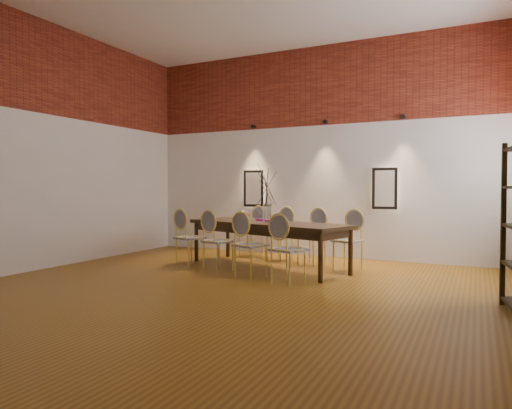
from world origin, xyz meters
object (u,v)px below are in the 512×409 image
at_px(chair_near_b, 218,241).
at_px(book, 265,220).
at_px(chair_near_c, 251,245).
at_px(chair_far_b, 280,234).
at_px(chair_far_d, 348,240).
at_px(vase, 267,213).
at_px(chair_near_d, 288,249).
at_px(chair_far_c, 312,237).
at_px(dining_table, 267,245).
at_px(chair_near_a, 190,238).
at_px(chair_far_a, 251,232).
at_px(bowl, 243,215).

bearing_deg(chair_near_b, book, 80.75).
relative_size(chair_near_c, book, 3.62).
xyz_separation_m(chair_far_b, chair_far_d, (1.36, -0.44, 0.00)).
relative_size(chair_near_c, vase, 3.13).
distance_m(chair_near_d, chair_far_b, 2.06).
distance_m(chair_near_d, chair_far_c, 1.65).
relative_size(chair_near_d, chair_far_c, 1.00).
relative_size(dining_table, chair_far_d, 3.05).
relative_size(chair_far_d, book, 3.62).
height_order(chair_near_a, chair_far_d, same).
height_order(chair_near_d, chair_far_a, same).
bearing_deg(vase, chair_far_a, 127.69).
xyz_separation_m(chair_far_b, book, (-0.03, -0.58, 0.30)).
bearing_deg(book, chair_near_c, -76.29).
height_order(chair_far_c, book, chair_far_c).
bearing_deg(chair_near_d, vase, 145.32).
distance_m(chair_near_a, chair_near_b, 0.72).
distance_m(chair_near_c, chair_far_b, 1.65).
relative_size(chair_far_b, bowl, 3.92).
height_order(chair_near_b, bowl, chair_near_b).
xyz_separation_m(chair_near_b, chair_near_d, (1.36, -0.44, 0.00)).
relative_size(chair_near_a, chair_far_d, 1.00).
bearing_deg(chair_near_c, dining_table, 115.81).
bearing_deg(chair_far_c, dining_table, 64.19).
xyz_separation_m(chair_near_d, book, (-0.94, 1.27, 0.30)).
relative_size(chair_near_c, chair_far_d, 1.00).
distance_m(chair_far_c, vase, 0.93).
bearing_deg(chair_near_c, chair_near_a, -180.00).
relative_size(chair_near_a, chair_far_c, 1.00).
relative_size(chair_far_c, book, 3.62).
bearing_deg(chair_far_a, dining_table, 145.43).
xyz_separation_m(chair_near_c, chair_far_a, (-0.91, 1.85, 0.00)).
relative_size(bowl, book, 0.92).
bearing_deg(chair_near_b, chair_near_c, 0.00).
relative_size(chair_near_b, chair_near_c, 1.00).
height_order(chair_far_a, chair_far_c, same).
bearing_deg(dining_table, chair_far_a, 145.43).
bearing_deg(bowl, chair_far_c, 24.65).
bearing_deg(dining_table, chair_far_c, 64.19).
bearing_deg(book, chair_near_d, -53.55).
relative_size(chair_near_c, chair_far_c, 1.00).
xyz_separation_m(chair_far_a, chair_far_b, (0.68, -0.22, 0.00)).
bearing_deg(chair_far_d, dining_table, 34.57).
bearing_deg(chair_near_a, chair_near_c, 0.00).
bearing_deg(chair_near_c, bowl, 141.33).
bearing_deg(bowl, book, 20.13).
height_order(chair_far_a, book, chair_far_a).
height_order(chair_near_b, chair_near_d, same).
xyz_separation_m(chair_near_d, vase, (-0.79, 1.03, 0.43)).
bearing_deg(vase, dining_table, 162.16).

